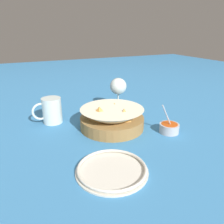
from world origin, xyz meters
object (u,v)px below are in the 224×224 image
(sauce_cup, at_px, (169,128))
(side_plate, at_px, (112,169))
(beer_mug, at_px, (52,111))
(wine_glass, at_px, (118,87))
(food_basket, at_px, (112,119))

(sauce_cup, relative_size, side_plate, 0.58)
(beer_mug, bearing_deg, sauce_cup, 143.74)
(sauce_cup, relative_size, wine_glass, 0.75)
(food_basket, height_order, beer_mug, beer_mug)
(side_plate, bearing_deg, wine_glass, -118.15)
(food_basket, relative_size, sauce_cup, 2.14)
(wine_glass, relative_size, beer_mug, 1.29)
(beer_mug, bearing_deg, wine_glass, -175.27)
(sauce_cup, distance_m, beer_mug, 0.47)
(food_basket, relative_size, side_plate, 1.24)
(food_basket, distance_m, side_plate, 0.28)
(sauce_cup, relative_size, beer_mug, 0.97)
(food_basket, bearing_deg, sauce_cup, 144.25)
(beer_mug, relative_size, side_plate, 0.60)
(wine_glass, height_order, side_plate, wine_glass)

